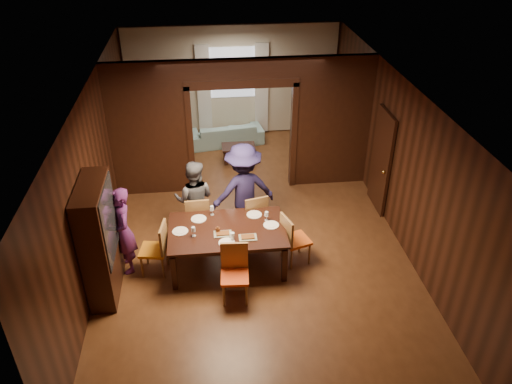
{
  "coord_description": "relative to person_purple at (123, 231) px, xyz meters",
  "views": [
    {
      "loc": [
        -0.78,
        -8.02,
        5.74
      ],
      "look_at": [
        0.07,
        -0.4,
        1.05
      ],
      "focal_mm": 35.0,
      "sensor_mm": 36.0,
      "label": 1
    }
  ],
  "objects": [
    {
      "name": "chair_far_r",
      "position": [
        2.28,
        0.71,
        -0.31
      ],
      "size": [
        0.54,
        0.54,
        0.97
      ],
      "primitive_type": null,
      "rotation": [
        0.0,
        0.0,
        3.39
      ],
      "color": "#E35C15",
      "rests_on": "floor"
    },
    {
      "name": "floor",
      "position": [
        2.25,
        1.0,
        -0.8
      ],
      "size": [
        9.0,
        9.0,
        0.0
      ],
      "primitive_type": "plane",
      "color": "#562F18",
      "rests_on": "ground"
    },
    {
      "name": "window_far",
      "position": [
        2.25,
        5.44,
        0.9
      ],
      "size": [
        1.2,
        0.03,
        1.3
      ],
      "primitive_type": "cube",
      "color": "silver",
      "rests_on": "back_wall"
    },
    {
      "name": "chair_far_l",
      "position": [
        1.25,
        0.75,
        -0.31
      ],
      "size": [
        0.45,
        0.45,
        0.97
      ],
      "primitive_type": null,
      "rotation": [
        0.0,
        0.0,
        3.17
      ],
      "color": "#E64915",
      "rests_on": "floor"
    },
    {
      "name": "wineglass_left",
      "position": [
        1.18,
        -0.22,
        0.05
      ],
      "size": [
        0.08,
        0.08,
        0.18
      ],
      "primitive_type": null,
      "color": "silver",
      "rests_on": "dining_table"
    },
    {
      "name": "platter_a",
      "position": [
        1.67,
        -0.23,
        -0.02
      ],
      "size": [
        0.3,
        0.2,
        0.04
      ],
      "primitive_type": "cube",
      "color": "gray",
      "rests_on": "dining_table"
    },
    {
      "name": "plate_left",
      "position": [
        0.96,
        -0.07,
        -0.03
      ],
      "size": [
        0.27,
        0.27,
        0.01
      ],
      "primitive_type": "cylinder",
      "color": "silver",
      "rests_on": "dining_table"
    },
    {
      "name": "ceiling",
      "position": [
        2.25,
        1.0,
        2.1
      ],
      "size": [
        5.5,
        9.0,
        0.02
      ],
      "primitive_type": "cube",
      "color": "silver",
      "rests_on": "room_walls"
    },
    {
      "name": "platter_b",
      "position": [
        2.08,
        -0.37,
        -0.02
      ],
      "size": [
        0.3,
        0.2,
        0.04
      ],
      "primitive_type": "cube",
      "color": "gray",
      "rests_on": "dining_table"
    },
    {
      "name": "person_purple",
      "position": [
        0.0,
        0.0,
        0.0
      ],
      "size": [
        0.55,
        0.67,
        1.6
      ],
      "primitive_type": "imported",
      "rotation": [
        0.0,
        0.0,
        -1.25
      ],
      "color": "#5D2264",
      "rests_on": "floor"
    },
    {
      "name": "room_walls",
      "position": [
        2.25,
        2.88,
        0.71
      ],
      "size": [
        5.52,
        9.01,
        2.9
      ],
      "color": "black",
      "rests_on": "floor"
    },
    {
      "name": "tumbler",
      "position": [
        1.82,
        -0.39,
        0.03
      ],
      "size": [
        0.07,
        0.07,
        0.14
      ],
      "primitive_type": "cylinder",
      "color": "silver",
      "rests_on": "dining_table"
    },
    {
      "name": "curtain_left",
      "position": [
        1.5,
        5.4,
        0.45
      ],
      "size": [
        0.35,
        0.06,
        2.4
      ],
      "primitive_type": "cube",
      "color": "white",
      "rests_on": "back_wall"
    },
    {
      "name": "dining_table",
      "position": [
        1.75,
        -0.08,
        -0.42
      ],
      "size": [
        2.0,
        1.24,
        0.76
      ],
      "primitive_type": "cube",
      "color": "black",
      "rests_on": "floor"
    },
    {
      "name": "hutch",
      "position": [
        -0.28,
        -0.5,
        0.2
      ],
      "size": [
        0.4,
        1.2,
        2.0
      ],
      "primitive_type": "cube",
      "color": "black",
      "rests_on": "floor"
    },
    {
      "name": "sofa",
      "position": [
        2.02,
        4.85,
        -0.52
      ],
      "size": [
        1.97,
        1.01,
        0.55
      ],
      "primitive_type": "imported",
      "rotation": [
        0.0,
        0.0,
        3.29
      ],
      "color": "#93C0C1",
      "rests_on": "floor"
    },
    {
      "name": "chair_near",
      "position": [
        1.81,
        -0.96,
        -0.31
      ],
      "size": [
        0.47,
        0.47,
        0.97
      ],
      "primitive_type": null,
      "rotation": [
        0.0,
        0.0,
        -0.07
      ],
      "color": "#F14A16",
      "rests_on": "floor"
    },
    {
      "name": "curtain_right",
      "position": [
        3.0,
        5.4,
        0.45
      ],
      "size": [
        0.35,
        0.06,
        2.4
      ],
      "primitive_type": "cube",
      "color": "white",
      "rests_on": "back_wall"
    },
    {
      "name": "wineglass_far",
      "position": [
        1.51,
        0.39,
        0.05
      ],
      "size": [
        0.08,
        0.08,
        0.18
      ],
      "primitive_type": null,
      "color": "white",
      "rests_on": "dining_table"
    },
    {
      "name": "condiment_jar",
      "position": [
        1.59,
        -0.16,
        0.02
      ],
      "size": [
        0.08,
        0.08,
        0.11
      ],
      "primitive_type": null,
      "color": "#4E2612",
      "rests_on": "dining_table"
    },
    {
      "name": "door_right",
      "position": [
        4.95,
        1.5,
        0.25
      ],
      "size": [
        0.06,
        0.9,
        2.1
      ],
      "primitive_type": "cube",
      "color": "black",
      "rests_on": "floor"
    },
    {
      "name": "person_navy",
      "position": [
        2.12,
        0.86,
        0.13
      ],
      "size": [
        1.33,
        0.94,
        1.87
      ],
      "primitive_type": "imported",
      "rotation": [
        0.0,
        0.0,
        3.37
      ],
      "color": "#201A42",
      "rests_on": "floor"
    },
    {
      "name": "plate_far_r",
      "position": [
        2.26,
        0.3,
        -0.03
      ],
      "size": [
        0.27,
        0.27,
        0.01
      ],
      "primitive_type": "cylinder",
      "color": "white",
      "rests_on": "dining_table"
    },
    {
      "name": "serving_bowl",
      "position": [
        1.82,
        -0.02,
        0.0
      ],
      "size": [
        0.36,
        0.36,
        0.09
      ],
      "primitive_type": "imported",
      "color": "black",
      "rests_on": "dining_table"
    },
    {
      "name": "plate_right",
      "position": [
        2.51,
        -0.06,
        -0.03
      ],
      "size": [
        0.27,
        0.27,
        0.01
      ],
      "primitive_type": "cylinder",
      "color": "white",
      "rests_on": "dining_table"
    },
    {
      "name": "plate_far_l",
      "position": [
        1.27,
        0.27,
        -0.03
      ],
      "size": [
        0.27,
        0.27,
        0.01
      ],
      "primitive_type": "cylinder",
      "color": "white",
      "rests_on": "dining_table"
    },
    {
      "name": "person_grey",
      "position": [
        1.2,
        0.87,
        -0.01
      ],
      "size": [
        0.86,
        0.72,
        1.58
      ],
      "primitive_type": "imported",
      "rotation": [
        0.0,
        0.0,
        2.97
      ],
      "color": "#55555C",
      "rests_on": "floor"
    },
    {
      "name": "chair_right",
      "position": [
        2.95,
        -0.12,
        -0.31
      ],
      "size": [
        0.55,
        0.55,
        0.97
      ],
      "primitive_type": null,
      "rotation": [
        0.0,
        0.0,
        1.89
      ],
      "color": "#ED5C16",
      "rests_on": "floor"
    },
    {
      "name": "chair_left",
      "position": [
        0.48,
        -0.12,
        -0.31
      ],
      "size": [
        0.5,
        0.5,
        0.97
      ],
      "primitive_type": null,
      "rotation": [
        0.0,
        0.0,
        -1.73
      ],
      "color": "orange",
      "rests_on": "floor"
    },
    {
      "name": "wineglass_right",
      "position": [
        2.45,
        0.1,
        0.05
      ],
      "size": [
        0.08,
        0.08,
        0.18
      ],
      "primitive_type": null,
      "color": "silver",
      "rests_on": "dining_table"
    },
    {
      "name": "coffee_table",
      "position": [
        2.26,
        3.83,
        -0.6
      ],
      "size": [
        0.8,
        0.5,
        0.4
      ],
      "primitive_type": "cube",
      "color": "black",
      "rests_on": "floor"
    },
    {
      "name": "plate_near",
      "position": [
        1.72,
        -0.47,
        -0.03
      ],
      "size": [
        0.27,
        0.27,
        0.01
      ],
      "primitive_type": "cylinder",
      "color": "white",
      "rests_on": "dining_table"
    }
  ]
}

